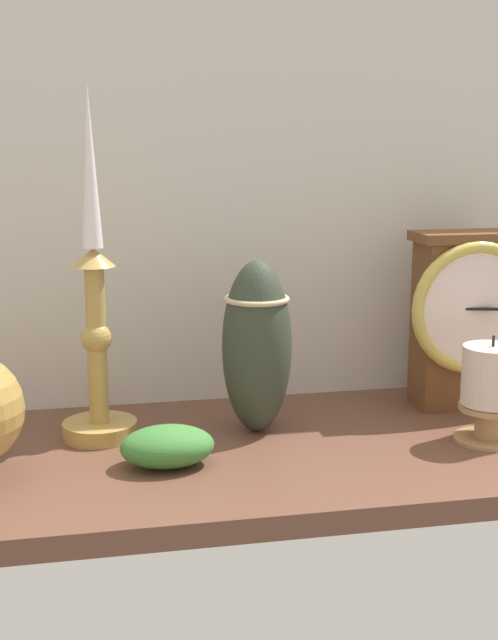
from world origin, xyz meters
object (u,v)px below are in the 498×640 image
mantel_clock (466,316)px  tall_ceramic_vase (257,346)px  candlestick_tall_left (96,325)px  pillar_candle_front (490,390)px

mantel_clock → tall_ceramic_vase: 27.10cm
mantel_clock → candlestick_tall_left: candlestick_tall_left is taller
candlestick_tall_left → pillar_candle_front: size_ratio=3.23×
mantel_clock → pillar_candle_front: (-2.45, -11.99, -5.63)cm
tall_ceramic_vase → mantel_clock: bearing=7.7°
candlestick_tall_left → pillar_candle_front: bearing=-13.0°
candlestick_tall_left → tall_ceramic_vase: (17.65, -1.37, -2.89)cm
mantel_clock → pillar_candle_front: 13.47cm
candlestick_tall_left → tall_ceramic_vase: size_ratio=1.96×
candlestick_tall_left → pillar_candle_front: (42.02, -9.73, -7.00)cm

